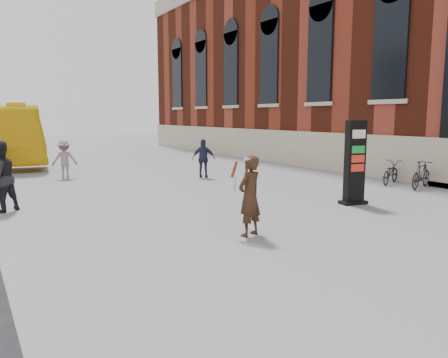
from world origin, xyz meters
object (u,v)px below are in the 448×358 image
pedestrian_a (0,177)px  bike_6 (390,172)px  woman (249,195)px  pedestrian_c (204,158)px  pedestrian_b (64,159)px  bike_5 (421,175)px  info_pylon (355,163)px

pedestrian_a → bike_6: (13.20, -2.16, -0.52)m
woman → pedestrian_c: 9.08m
pedestrian_a → pedestrian_c: 8.39m
pedestrian_a → pedestrian_b: size_ratio=1.21×
pedestrian_a → pedestrian_b: pedestrian_a is taller
pedestrian_a → bike_5: (13.20, -3.47, -0.46)m
woman → bike_5: 8.99m
woman → bike_5: bearing=174.6°
pedestrian_b → bike_6: size_ratio=0.94×
woman → bike_6: (8.77, 3.27, -0.46)m
pedestrian_b → bike_6: bearing=148.3°
pedestrian_a → info_pylon: bearing=125.2°
woman → pedestrian_a: size_ratio=0.91×
woman → pedestrian_b: woman is taller
pedestrian_c → bike_5: (5.36, -6.46, -0.31)m
woman → pedestrian_a: (-4.43, 5.43, 0.06)m
pedestrian_a → bike_6: pedestrian_a is taller
info_pylon → woman: size_ratio=1.40×
woman → pedestrian_c: woman is taller
bike_6 → bike_5: bearing=157.5°
pedestrian_c → bike_6: (5.36, -5.14, -0.37)m
woman → pedestrian_a: pedestrian_a is taller
pedestrian_a → bike_6: bearing=140.8°
woman → pedestrian_c: bearing=-130.0°
bike_5 → bike_6: bike_5 is taller
pedestrian_b → bike_6: pedestrian_b is taller
pedestrian_b → woman: bearing=104.2°
info_pylon → woman: info_pylon is taller
pedestrian_b → pedestrian_c: (5.04, -2.90, 0.02)m
info_pylon → bike_5: (4.18, 0.70, -0.73)m
pedestrian_c → bike_6: size_ratio=0.96×
pedestrian_b → pedestrian_a: bearing=70.5°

